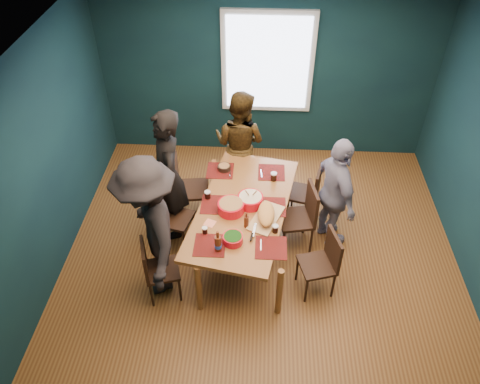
# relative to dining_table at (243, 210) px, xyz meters

# --- Properties ---
(room) EXTENTS (5.01, 5.01, 2.71)m
(room) POSITION_rel_dining_table_xyz_m (0.24, 0.05, 0.67)
(room) COLOR brown
(room) RESTS_ON ground
(dining_table) EXTENTS (1.39, 2.20, 0.78)m
(dining_table) POSITION_rel_dining_table_xyz_m (0.00, 0.00, 0.00)
(dining_table) COLOR brown
(dining_table) RESTS_ON floor
(chair_left_far) EXTENTS (0.49, 0.49, 0.96)m
(chair_left_far) POSITION_rel_dining_table_xyz_m (-0.81, 0.61, -0.14)
(chair_left_far) COLOR black
(chair_left_far) RESTS_ON floor
(chair_left_mid) EXTENTS (0.48, 0.48, 0.88)m
(chair_left_mid) POSITION_rel_dining_table_xyz_m (-0.95, 0.11, -0.19)
(chair_left_mid) COLOR black
(chair_left_mid) RESTS_ON floor
(chair_left_near) EXTENTS (0.47, 0.47, 0.84)m
(chair_left_near) POSITION_rel_dining_table_xyz_m (-0.97, -0.76, -0.21)
(chair_left_near) COLOR black
(chair_left_near) RESTS_ON floor
(chair_right_far) EXTENTS (0.47, 0.47, 0.86)m
(chair_right_far) POSITION_rel_dining_table_xyz_m (0.86, 0.66, -0.20)
(chair_right_far) COLOR black
(chair_right_far) RESTS_ON floor
(chair_right_mid) EXTENTS (0.50, 0.50, 0.93)m
(chair_right_mid) POSITION_rel_dining_table_xyz_m (0.74, 0.16, -0.16)
(chair_right_mid) COLOR black
(chair_right_mid) RESTS_ON floor
(chair_right_near) EXTENTS (0.48, 0.48, 0.86)m
(chair_right_near) POSITION_rel_dining_table_xyz_m (0.96, -0.55, -0.20)
(chair_right_near) COLOR black
(chair_right_near) RESTS_ON floor
(person_far_left) EXTENTS (0.62, 0.77, 1.83)m
(person_far_left) POSITION_rel_dining_table_xyz_m (-0.96, 0.34, 0.21)
(person_far_left) COLOR black
(person_far_left) RESTS_ON floor
(person_back) EXTENTS (0.95, 0.86, 1.60)m
(person_back) POSITION_rel_dining_table_xyz_m (-0.11, 1.27, 0.10)
(person_back) COLOR black
(person_back) RESTS_ON floor
(person_right) EXTENTS (0.67, 1.00, 1.57)m
(person_right) POSITION_rel_dining_table_xyz_m (1.13, 0.27, 0.08)
(person_right) COLOR silver
(person_right) RESTS_ON floor
(person_near_left) EXTENTS (1.08, 1.36, 1.84)m
(person_near_left) POSITION_rel_dining_table_xyz_m (-1.00, -0.60, 0.22)
(person_near_left) COLOR black
(person_near_left) RESTS_ON floor
(bowl_salad) EXTENTS (0.32, 0.32, 0.13)m
(bowl_salad) POSITION_rel_dining_table_xyz_m (-0.14, -0.10, 0.14)
(bowl_salad) COLOR red
(bowl_salad) RESTS_ON dining_table
(bowl_dumpling) EXTENTS (0.31, 0.31, 0.29)m
(bowl_dumpling) POSITION_rel_dining_table_xyz_m (0.08, 0.04, 0.14)
(bowl_dumpling) COLOR red
(bowl_dumpling) RESTS_ON dining_table
(bowl_herbs) EXTENTS (0.23, 0.23, 0.10)m
(bowl_herbs) POSITION_rel_dining_table_xyz_m (-0.09, -0.60, 0.13)
(bowl_herbs) COLOR red
(bowl_herbs) RESTS_ON dining_table
(cutting_board) EXTENTS (0.46, 0.70, 0.15)m
(cutting_board) POSITION_rel_dining_table_xyz_m (0.27, -0.21, 0.14)
(cutting_board) COLOR tan
(cutting_board) RESTS_ON dining_table
(small_bowl) EXTENTS (0.17, 0.17, 0.07)m
(small_bowl) POSITION_rel_dining_table_xyz_m (-0.29, 0.69, 0.11)
(small_bowl) COLOR black
(small_bowl) RESTS_ON dining_table
(beer_bottle_a) EXTENTS (0.08, 0.08, 0.29)m
(beer_bottle_a) POSITION_rel_dining_table_xyz_m (-0.24, -0.73, 0.18)
(beer_bottle_a) COLOR #4B1D0D
(beer_bottle_a) RESTS_ON dining_table
(beer_bottle_b) EXTENTS (0.05, 0.05, 0.21)m
(beer_bottle_b) POSITION_rel_dining_table_xyz_m (0.05, -0.35, 0.16)
(beer_bottle_b) COLOR #4B1D0D
(beer_bottle_b) RESTS_ON dining_table
(cola_glass_a) EXTENTS (0.06, 0.06, 0.09)m
(cola_glass_a) POSITION_rel_dining_table_xyz_m (-0.41, -0.48, 0.12)
(cola_glass_a) COLOR black
(cola_glass_a) RESTS_ON dining_table
(cola_glass_b) EXTENTS (0.07, 0.07, 0.10)m
(cola_glass_b) POSITION_rel_dining_table_xyz_m (0.38, -0.42, 0.13)
(cola_glass_b) COLOR black
(cola_glass_b) RESTS_ON dining_table
(cola_glass_c) EXTENTS (0.08, 0.08, 0.11)m
(cola_glass_c) POSITION_rel_dining_table_xyz_m (0.36, 0.51, 0.13)
(cola_glass_c) COLOR black
(cola_glass_c) RESTS_ON dining_table
(cola_glass_d) EXTENTS (0.08, 0.08, 0.10)m
(cola_glass_d) POSITION_rel_dining_table_xyz_m (-0.44, 0.12, 0.13)
(cola_glass_d) COLOR black
(cola_glass_d) RESTS_ON dining_table
(napkin_a) EXTENTS (0.18, 0.18, 0.00)m
(napkin_a) POSITION_rel_dining_table_xyz_m (0.37, 0.07, 0.07)
(napkin_a) COLOR #F88968
(napkin_a) RESTS_ON dining_table
(napkin_b) EXTENTS (0.16, 0.16, 0.00)m
(napkin_b) POSITION_rel_dining_table_xyz_m (-0.37, -0.32, 0.07)
(napkin_b) COLOR #F88968
(napkin_b) RESTS_ON dining_table
(napkin_c) EXTENTS (0.15, 0.15, 0.00)m
(napkin_c) POSITION_rel_dining_table_xyz_m (0.34, -0.70, 0.07)
(napkin_c) COLOR #F88968
(napkin_c) RESTS_ON dining_table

